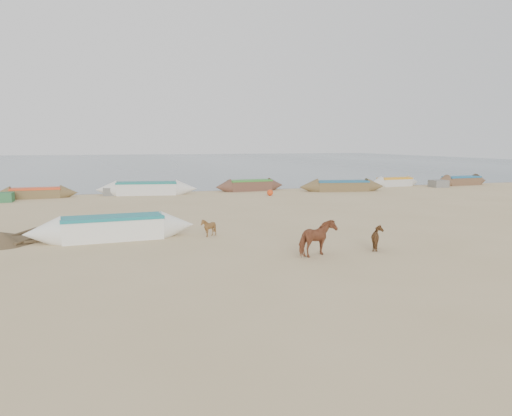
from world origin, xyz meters
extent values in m
plane|color=tan|center=(0.00, 0.00, 0.00)|extent=(140.00, 140.00, 0.00)
plane|color=slate|center=(0.00, 82.00, 0.01)|extent=(160.00, 160.00, 0.00)
imported|color=brown|center=(0.59, -1.14, 0.60)|extent=(1.57, 1.20, 1.20)
imported|color=brown|center=(-2.21, 3.32, 0.38)|extent=(0.74, 0.67, 0.76)
imported|color=brown|center=(3.07, -0.90, 0.42)|extent=(0.77, 0.88, 0.84)
cube|color=#2E683C|center=(-12.57, 18.73, 0.30)|extent=(1.40, 1.20, 0.60)
sphere|color=red|center=(5.08, 17.39, 0.22)|extent=(0.44, 0.44, 0.44)
cube|color=slate|center=(-5.76, 20.93, 0.28)|extent=(1.20, 1.10, 0.56)
cube|color=#2B6031|center=(13.48, 19.33, 0.32)|extent=(1.50, 1.20, 0.64)
cube|color=slate|center=(20.90, 19.69, 0.30)|extent=(1.30, 1.20, 0.60)
camera|label=1|loc=(-6.09, -16.25, 3.80)|focal=35.00mm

